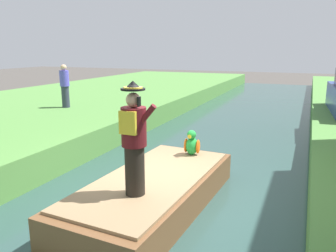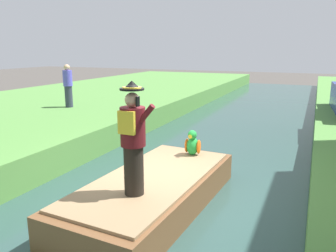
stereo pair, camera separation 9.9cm
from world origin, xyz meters
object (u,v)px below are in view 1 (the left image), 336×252
at_px(parrot_plush, 192,144).
at_px(person_bystander, 65,86).
at_px(boat, 153,192).
at_px(person_pirate, 134,139).

height_order(parrot_plush, person_bystander, person_bystander).
height_order(boat, parrot_plush, parrot_plush).
distance_m(person_pirate, person_bystander, 8.15).
relative_size(person_pirate, parrot_plush, 3.25).
distance_m(person_pirate, parrot_plush, 2.45).
distance_m(boat, person_pirate, 1.48).
xyz_separation_m(parrot_plush, person_bystander, (-6.12, 3.23, 0.72)).
bearing_deg(person_pirate, boat, 80.39).
xyz_separation_m(person_pirate, parrot_plush, (0.17, 2.35, -0.68)).
bearing_deg(person_bystander, boat, -39.07).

